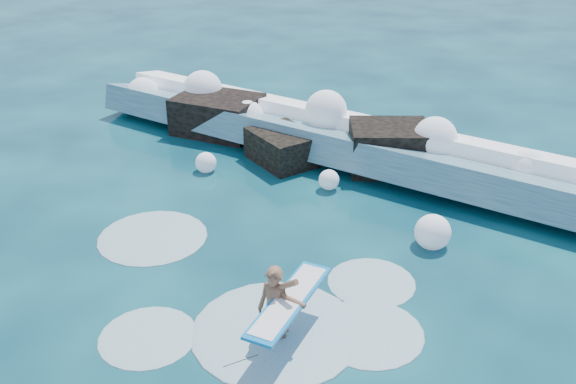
# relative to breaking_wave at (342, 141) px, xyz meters

# --- Properties ---
(ground) EXTENTS (200.00, 200.00, 0.00)m
(ground) POSITION_rel_breaking_wave_xyz_m (-0.24, -6.74, -0.50)
(ground) COLOR #072839
(ground) RESTS_ON ground
(breaking_wave) EXTENTS (16.53, 2.64, 1.43)m
(breaking_wave) POSITION_rel_breaking_wave_xyz_m (0.00, 0.00, 0.00)
(breaking_wave) COLOR #346982
(breaking_wave) RESTS_ON ground
(rock_cluster) EXTENTS (8.44, 3.52, 1.48)m
(rock_cluster) POSITION_rel_breaking_wave_xyz_m (-1.59, -0.43, -0.03)
(rock_cluster) COLOR black
(rock_cluster) RESTS_ON ground
(surfer_with_board) EXTENTS (1.05, 2.94, 1.77)m
(surfer_with_board) POSITION_rel_breaking_wave_xyz_m (2.98, -7.72, 0.16)
(surfer_with_board) COLOR brown
(surfer_with_board) RESTS_ON ground
(wave_spray) EXTENTS (15.44, 4.52, 1.87)m
(wave_spray) POSITION_rel_breaking_wave_xyz_m (-0.59, -0.22, 0.38)
(wave_spray) COLOR white
(wave_spray) RESTS_ON ground
(surf_foam) EXTENTS (9.14, 5.55, 0.16)m
(surf_foam) POSITION_rel_breaking_wave_xyz_m (2.18, -7.22, -0.50)
(surf_foam) COLOR silver
(surf_foam) RESTS_ON ground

